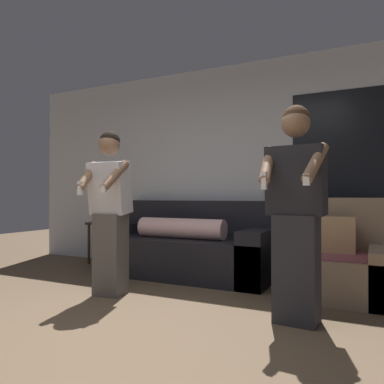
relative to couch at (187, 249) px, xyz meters
name	(u,v)px	position (x,y,z in m)	size (l,w,h in m)	color
ground_plane	(82,357)	(0.48, -2.37, -0.33)	(14.00, 14.00, 0.00)	brown
wall_back	(239,167)	(0.50, 0.50, 1.02)	(6.66, 0.07, 2.70)	silver
couch	(187,249)	(0.00, 0.00, 0.00)	(2.14, 0.92, 0.92)	black
armchair	(336,264)	(1.74, -0.16, -0.02)	(0.95, 0.92, 0.96)	#937A60
side_table	(107,228)	(-1.43, 0.23, 0.18)	(0.45, 0.42, 0.75)	#332319
person_left	(110,211)	(-0.28, -1.16, 0.51)	(0.44, 0.50, 1.63)	#56514C
person_right	(296,212)	(1.54, -1.18, 0.53)	(0.50, 0.48, 1.69)	#28282D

